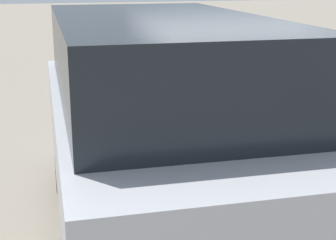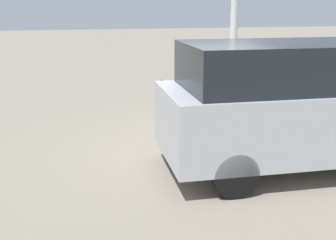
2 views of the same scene
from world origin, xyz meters
The scene contains 3 objects.
ground_plane centered at (0.00, 0.00, 0.00)m, with size 80.00×80.00×0.00m, color gray.
parking_meter_near centered at (-0.72, 0.61, 0.95)m, with size 0.21×0.13×1.29m.
parked_van centered at (1.18, -1.34, 1.17)m, with size 4.61×2.07×2.16m.
Camera 1 is at (5.65, -2.47, 2.54)m, focal length 55.00 mm.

